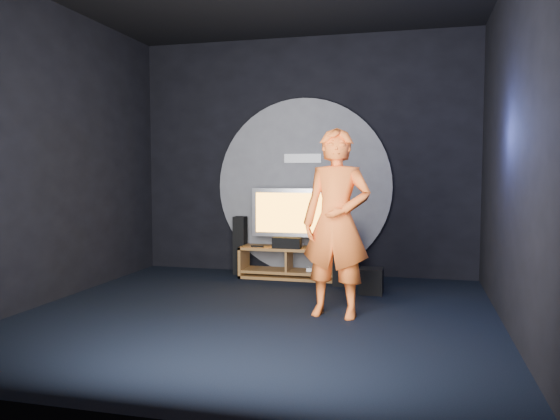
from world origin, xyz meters
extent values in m
plane|color=black|center=(0.00, 0.00, 0.00)|extent=(5.00, 5.00, 0.00)
cube|color=black|center=(0.00, 2.50, 1.75)|extent=(5.00, 0.04, 3.50)
cube|color=black|center=(0.00, -2.50, 1.75)|extent=(5.00, 0.04, 3.50)
cube|color=black|center=(-2.50, 0.00, 1.75)|extent=(0.04, 5.00, 3.50)
cube|color=black|center=(2.50, 0.00, 1.75)|extent=(0.04, 5.00, 3.50)
cylinder|color=#515156|center=(0.00, 2.44, 1.30)|extent=(2.60, 0.08, 2.60)
cube|color=white|center=(0.00, 2.39, 1.72)|extent=(0.55, 0.03, 0.13)
cube|color=brown|center=(-0.13, 2.05, 0.43)|extent=(1.39, 0.45, 0.04)
cube|color=brown|center=(-0.13, 2.05, 0.10)|extent=(1.35, 0.42, 0.04)
cube|color=brown|center=(-0.80, 2.05, 0.23)|extent=(0.04, 0.45, 0.45)
cube|color=brown|center=(0.55, 2.05, 0.23)|extent=(0.04, 0.45, 0.45)
cube|color=brown|center=(-0.13, 2.05, 0.27)|extent=(0.03, 0.40, 0.29)
cube|color=brown|center=(-0.13, 2.05, 0.02)|extent=(1.39, 0.45, 0.04)
cube|color=white|center=(0.25, 2.05, 0.14)|extent=(0.22, 0.16, 0.05)
cube|color=silver|center=(-0.13, 2.12, 0.47)|extent=(0.36, 0.22, 0.04)
cylinder|color=silver|center=(-0.13, 2.12, 0.54)|extent=(0.07, 0.07, 0.10)
cube|color=silver|center=(-0.13, 2.12, 0.94)|extent=(1.12, 0.06, 0.69)
cube|color=orange|center=(-0.13, 2.09, 0.94)|extent=(1.00, 0.01, 0.57)
cube|color=black|center=(-0.13, 1.92, 0.53)|extent=(0.40, 0.15, 0.15)
cube|color=black|center=(-0.56, 1.93, 0.46)|extent=(0.18, 0.05, 0.02)
cube|color=black|center=(-0.91, 2.19, 0.43)|extent=(0.17, 0.19, 0.86)
cube|color=black|center=(0.65, 1.70, 0.43)|extent=(0.17, 0.19, 0.86)
cube|color=black|center=(1.10, 1.34, 0.16)|extent=(0.29, 0.29, 0.32)
imported|color=orange|center=(0.83, 0.17, 0.99)|extent=(0.77, 0.55, 1.98)
camera|label=1|loc=(1.64, -5.48, 1.52)|focal=35.00mm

